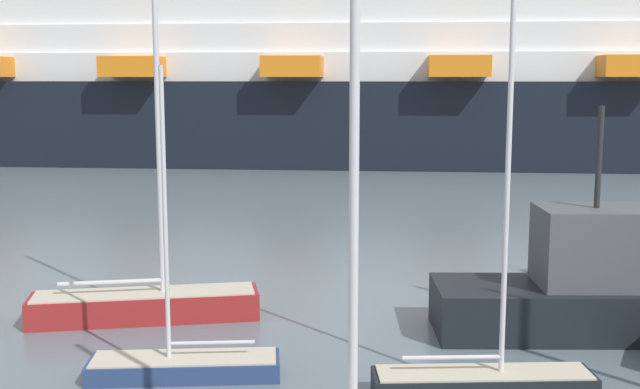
# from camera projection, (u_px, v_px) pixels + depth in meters

# --- Properties ---
(sailboat_0) EXTENTS (6.30, 2.98, 9.80)m
(sailboat_0) POSITION_uv_depth(u_px,v_px,m) (145.00, 301.00, 21.70)
(sailboat_0) COLOR maroon
(sailboat_0) RESTS_ON ground_plane
(sailboat_1) EXTENTS (4.66, 1.69, 8.90)m
(sailboat_1) POSITION_uv_depth(u_px,v_px,m) (484.00, 377.00, 16.38)
(sailboat_1) COLOR black
(sailboat_1) RESTS_ON ground_plane
(sailboat_7) EXTENTS (4.34, 1.85, 6.83)m
(sailboat_7) POSITION_uv_depth(u_px,v_px,m) (184.00, 363.00, 17.57)
(sailboat_7) COLOR navy
(sailboat_7) RESTS_ON ground_plane
(fishing_boat_0) EXTENTS (7.56, 3.29, 5.87)m
(fishing_boat_0) POSITION_uv_depth(u_px,v_px,m) (583.00, 289.00, 20.46)
(fishing_boat_0) COLOR black
(fishing_boat_0) RESTS_ON ground_plane
(channel_buoy_0) EXTENTS (0.52, 0.52, 1.49)m
(channel_buoy_0) POSITION_uv_depth(u_px,v_px,m) (537.00, 265.00, 26.93)
(channel_buoy_0) COLOR green
(channel_buoy_0) RESTS_ON ground_plane
(cruise_ship) EXTENTS (114.73, 18.88, 20.28)m
(cruise_ship) POSITION_uv_depth(u_px,v_px,m) (448.00, 78.00, 62.59)
(cruise_ship) COLOR black
(cruise_ship) RESTS_ON ground_plane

